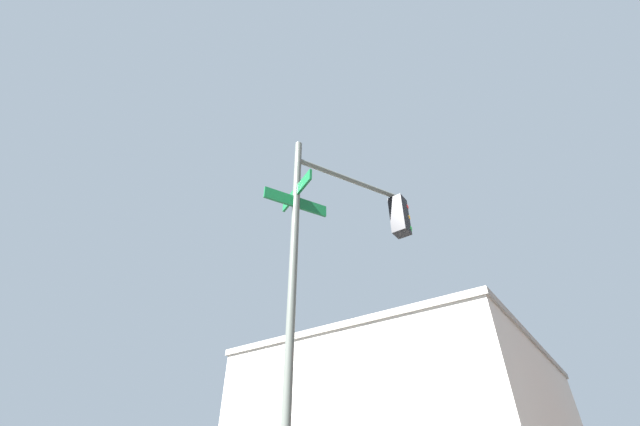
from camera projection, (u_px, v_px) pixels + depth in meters
traffic_signal_near at (347, 248)px, 6.18m from camera, size 1.51×2.72×6.42m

